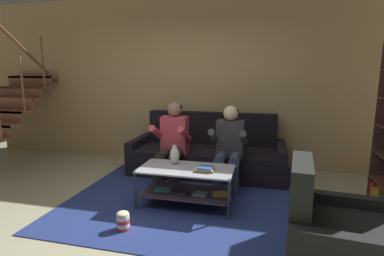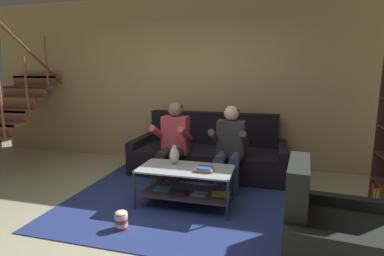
# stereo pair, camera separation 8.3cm
# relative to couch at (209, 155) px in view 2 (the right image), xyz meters

# --- Properties ---
(ground) EXTENTS (16.80, 16.80, 0.00)m
(ground) POSITION_rel_couch_xyz_m (-0.28, -1.90, -0.30)
(ground) COLOR #AEAC8A
(back_partition) EXTENTS (8.40, 0.12, 2.90)m
(back_partition) POSITION_rel_couch_xyz_m (-0.28, 0.56, 1.15)
(back_partition) COLOR tan
(back_partition) RESTS_ON ground
(staircase_run) EXTENTS (0.97, 2.61, 2.84)m
(staircase_run) POSITION_rel_couch_xyz_m (-3.50, -0.28, 0.78)
(staircase_run) COLOR #955C44
(staircase_run) RESTS_ON ground
(couch) EXTENTS (2.40, 0.93, 0.94)m
(couch) POSITION_rel_couch_xyz_m (0.00, 0.00, 0.00)
(couch) COLOR black
(couch) RESTS_ON ground
(person_seated_left) EXTENTS (0.50, 0.58, 1.17)m
(person_seated_left) POSITION_rel_couch_xyz_m (-0.41, -0.56, 0.34)
(person_seated_left) COLOR #292C22
(person_seated_left) RESTS_ON ground
(person_seated_right) EXTENTS (0.50, 0.58, 1.14)m
(person_seated_right) POSITION_rel_couch_xyz_m (0.41, -0.56, 0.33)
(person_seated_right) COLOR #354365
(person_seated_right) RESTS_ON ground
(coffee_table) EXTENTS (1.12, 0.57, 0.47)m
(coffee_table) POSITION_rel_couch_xyz_m (-0.00, -1.29, 0.01)
(coffee_table) COLOR #ADB6BE
(coffee_table) RESTS_ON ground
(area_rug) EXTENTS (3.00, 3.21, 0.01)m
(area_rug) POSITION_rel_couch_xyz_m (-0.00, -0.77, -0.29)
(area_rug) COLOR navy
(area_rug) RESTS_ON ground
(vase) EXTENTS (0.12, 0.12, 0.24)m
(vase) POSITION_rel_couch_xyz_m (-0.19, -1.15, 0.29)
(vase) COLOR silver
(vase) RESTS_ON coffee_table
(book_stack) EXTENTS (0.23, 0.16, 0.05)m
(book_stack) POSITION_rel_couch_xyz_m (0.23, -1.34, 0.20)
(book_stack) COLOR #A26D51
(book_stack) RESTS_ON coffee_table
(armchair) EXTENTS (0.93, 0.95, 0.89)m
(armchair) POSITION_rel_couch_xyz_m (1.48, -2.14, -0.02)
(armchair) COLOR black
(armchair) RESTS_ON ground
(popcorn_tub) EXTENTS (0.13, 0.13, 0.20)m
(popcorn_tub) POSITION_rel_couch_xyz_m (-0.49, -2.01, -0.19)
(popcorn_tub) COLOR red
(popcorn_tub) RESTS_ON ground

